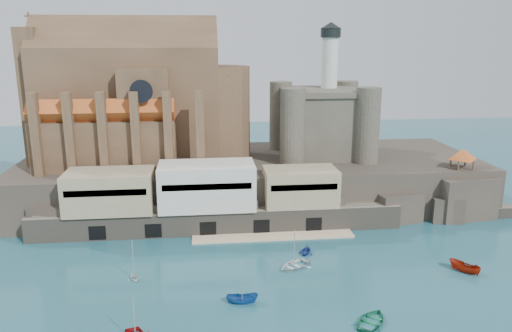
{
  "coord_description": "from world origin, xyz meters",
  "views": [
    {
      "loc": [
        -10.53,
        -67.61,
        35.75
      ],
      "look_at": [
        0.31,
        32.0,
        10.12
      ],
      "focal_mm": 35.0,
      "sensor_mm": 36.0,
      "label": 1
    }
  ],
  "objects": [
    {
      "name": "pavilion",
      "position": [
        42.0,
        26.0,
        12.73
      ],
      "size": [
        6.4,
        6.4,
        5.4
      ],
      "color": "#4E3724",
      "rests_on": "rock_outcrop"
    },
    {
      "name": "castle_keep",
      "position": [
        16.08,
        41.08,
        18.31
      ],
      "size": [
        21.2,
        21.2,
        29.3
      ],
      "color": "#433F35",
      "rests_on": "promontory"
    },
    {
      "name": "boat_3",
      "position": [
        10.66,
        -12.01,
        0.0
      ],
      "size": [
        4.19,
        3.77,
        6.14
      ],
      "primitive_type": "imported",
      "rotation": [
        0.0,
        0.0,
        2.45
      ],
      "color": "#187650",
      "rests_on": "ground"
    },
    {
      "name": "quay",
      "position": [
        -10.19,
        23.07,
        6.07
      ],
      "size": [
        70.0,
        12.0,
        13.05
      ],
      "color": "#6A6255",
      "rests_on": "ground"
    },
    {
      "name": "ground",
      "position": [
        0.0,
        0.0,
        0.0
      ],
      "size": [
        300.0,
        300.0,
        0.0
      ],
      "primitive_type": "plane",
      "color": "#1B4D59",
      "rests_on": "ground"
    },
    {
      "name": "boat_6",
      "position": [
        3.55,
        5.2,
        0.0
      ],
      "size": [
        3.37,
        4.16,
        5.89
      ],
      "primitive_type": "imported",
      "rotation": [
        0.0,
        0.0,
        5.31
      ],
      "color": "silver",
      "rests_on": "ground"
    },
    {
      "name": "boat_4",
      "position": [
        -21.53,
        3.62,
        0.0
      ],
      "size": [
        2.67,
        2.16,
        2.68
      ],
      "primitive_type": "imported",
      "rotation": [
        0.0,
        0.0,
        3.51
      ],
      "color": "silver",
      "rests_on": "ground"
    },
    {
      "name": "promontory",
      "position": [
        -0.19,
        39.37,
        4.92
      ],
      "size": [
        100.0,
        36.0,
        10.0
      ],
      "color": "#2A2520",
      "rests_on": "ground"
    },
    {
      "name": "rock_outcrop",
      "position": [
        42.0,
        25.84,
        4.02
      ],
      "size": [
        14.5,
        10.5,
        8.7
      ],
      "color": "#2A2520",
      "rests_on": "ground"
    },
    {
      "name": "boat_5",
      "position": [
        30.0,
        0.62,
        0.0
      ],
      "size": [
        2.69,
        2.69,
        5.01
      ],
      "primitive_type": "imported",
      "rotation": [
        0.0,
        0.0,
        3.84
      ],
      "color": "#961D08",
      "rests_on": "ground"
    },
    {
      "name": "boat_7",
      "position": [
        6.53,
        10.1,
        0.0
      ],
      "size": [
        3.46,
        3.0,
        3.42
      ],
      "primitive_type": "imported",
      "rotation": [
        0.0,
        0.0,
        5.78
      ],
      "color": "navy",
      "rests_on": "ground"
    },
    {
      "name": "church",
      "position": [
        -24.13,
        41.85,
        22.13
      ],
      "size": [
        47.0,
        25.93,
        30.51
      ],
      "color": "#4E3724",
      "rests_on": "promontory"
    },
    {
      "name": "boat_2",
      "position": [
        -5.67,
        -5.15,
        0.0
      ],
      "size": [
        1.86,
        1.82,
        4.49
      ],
      "primitive_type": "imported",
      "rotation": [
        0.0,
        0.0,
        1.49
      ],
      "color": "#16468F",
      "rests_on": "ground"
    }
  ]
}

